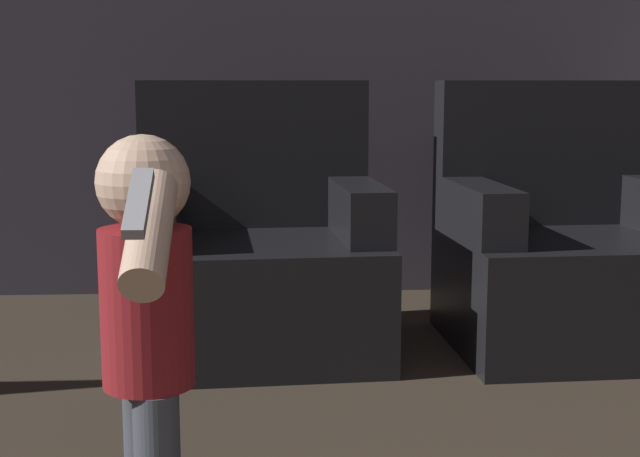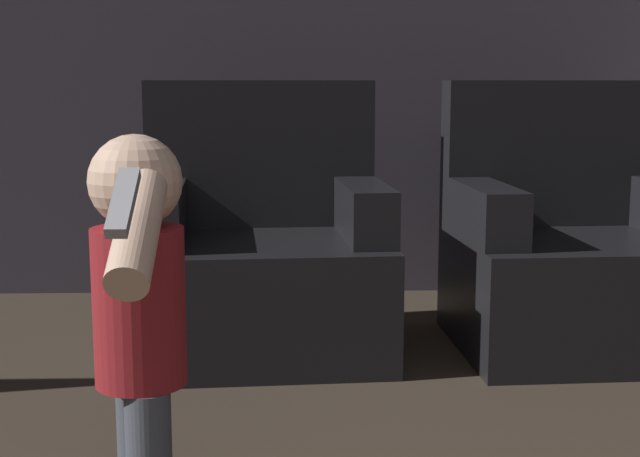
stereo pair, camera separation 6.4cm
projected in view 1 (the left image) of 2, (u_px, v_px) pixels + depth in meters
The scene contains 4 objects.
wall_back at pixel (292, 17), 4.12m from camera, with size 8.40×0.05×2.60m.
armchair_left at pixel (258, 259), 3.34m from camera, with size 0.95×0.86×1.00m.
armchair_right at pixel (567, 256), 3.41m from camera, with size 0.94×0.84×1.00m.
person_toddler at pixel (147, 309), 1.86m from camera, with size 0.20×0.59×0.89m.
Camera 1 is at (-0.11, 0.27, 0.99)m, focal length 50.00 mm.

